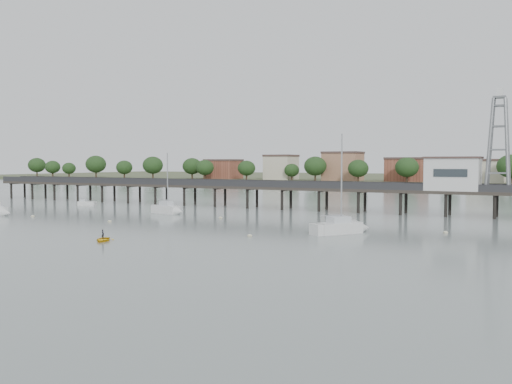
% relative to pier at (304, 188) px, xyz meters
% --- Properties ---
extents(ground_plane, '(500.00, 500.00, 0.00)m').
position_rel_pier_xyz_m(ground_plane, '(0.00, -60.00, -3.79)').
color(ground_plane, slate).
rests_on(ground_plane, ground).
extents(pier, '(150.00, 5.00, 5.50)m').
position_rel_pier_xyz_m(pier, '(0.00, 0.00, 0.00)').
color(pier, '#2D2823').
rests_on(pier, ground).
extents(pier_building, '(8.40, 5.40, 5.30)m').
position_rel_pier_xyz_m(pier_building, '(25.00, 0.00, 2.87)').
color(pier_building, silver).
rests_on(pier_building, ground).
extents(lattice_tower, '(3.20, 3.20, 15.50)m').
position_rel_pier_xyz_m(lattice_tower, '(31.50, 0.00, 7.31)').
color(lattice_tower, slate).
rests_on(lattice_tower, ground).
extents(sailboat_b, '(6.41, 2.99, 10.41)m').
position_rel_pier_xyz_m(sailboat_b, '(-16.73, -17.00, -3.14)').
color(sailboat_b, silver).
rests_on(sailboat_b, ground).
extents(sailboat_c, '(5.95, 7.41, 12.40)m').
position_rel_pier_xyz_m(sailboat_c, '(17.14, -28.13, -3.15)').
color(sailboat_c, silver).
rests_on(sailboat_c, ground).
extents(white_tender, '(3.69, 2.49, 1.33)m').
position_rel_pier_xyz_m(white_tender, '(-41.52, -10.20, -3.38)').
color(white_tender, silver).
rests_on(white_tender, ground).
extents(yellow_dinghy, '(2.02, 1.41, 2.77)m').
position_rel_pier_xyz_m(yellow_dinghy, '(-3.63, -46.89, -3.79)').
color(yellow_dinghy, yellow).
rests_on(yellow_dinghy, ground).
extents(dinghy_occupant, '(0.68, 1.08, 0.24)m').
position_rel_pier_xyz_m(dinghy_occupant, '(-3.63, -46.89, -3.79)').
color(dinghy_occupant, black).
rests_on(dinghy_occupant, ground).
extents(mooring_buoys, '(76.67, 19.77, 0.39)m').
position_rel_pier_xyz_m(mooring_buoys, '(4.38, -30.18, -3.71)').
color(mooring_buoys, beige).
rests_on(mooring_buoys, ground).
extents(far_shore, '(500.00, 170.00, 10.40)m').
position_rel_pier_xyz_m(far_shore, '(0.36, 179.58, -2.85)').
color(far_shore, '#475133').
rests_on(far_shore, ground).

